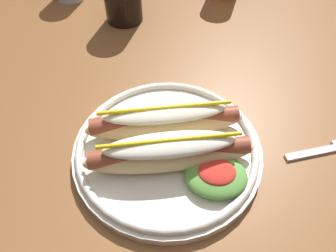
% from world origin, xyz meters
% --- Properties ---
extents(ground_plane, '(8.00, 8.00, 0.00)m').
position_xyz_m(ground_plane, '(0.00, 0.00, 0.00)').
color(ground_plane, '#3D2D23').
extents(dining_table, '(1.42, 0.96, 0.74)m').
position_xyz_m(dining_table, '(0.00, 0.00, 0.65)').
color(dining_table, brown).
rests_on(dining_table, ground_plane).
extents(hot_dog_plate, '(0.29, 0.29, 0.08)m').
position_xyz_m(hot_dog_plate, '(-0.07, -0.18, 0.77)').
color(hot_dog_plate, silver).
rests_on(hot_dog_plate, dining_table).
extents(fork, '(0.12, 0.05, 0.00)m').
position_xyz_m(fork, '(0.18, -0.17, 0.74)').
color(fork, silver).
rests_on(fork, dining_table).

